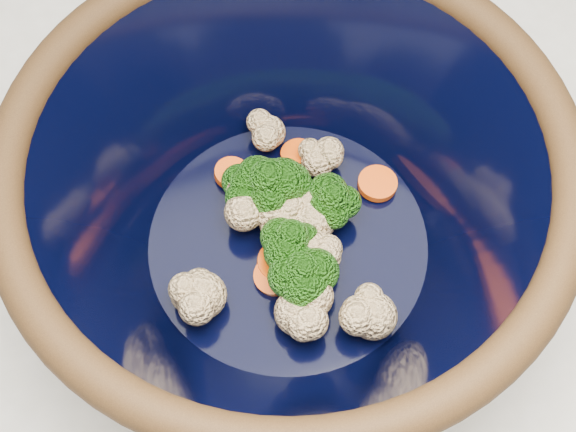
# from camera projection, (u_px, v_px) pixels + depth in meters

# --- Properties ---
(counter) EXTENTS (1.20, 1.20, 0.90)m
(counter) POSITION_uv_depth(u_px,v_px,m) (256.00, 414.00, 1.01)
(counter) COLOR beige
(counter) RESTS_ON ground
(mixing_bowl) EXTENTS (0.40, 0.40, 0.16)m
(mixing_bowl) POSITION_uv_depth(u_px,v_px,m) (288.00, 205.00, 0.54)
(mixing_bowl) COLOR black
(mixing_bowl) RESTS_ON counter
(vegetable_pile) EXTENTS (0.19, 0.20, 0.06)m
(vegetable_pile) POSITION_uv_depth(u_px,v_px,m) (286.00, 227.00, 0.57)
(vegetable_pile) COLOR #608442
(vegetable_pile) RESTS_ON mixing_bowl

